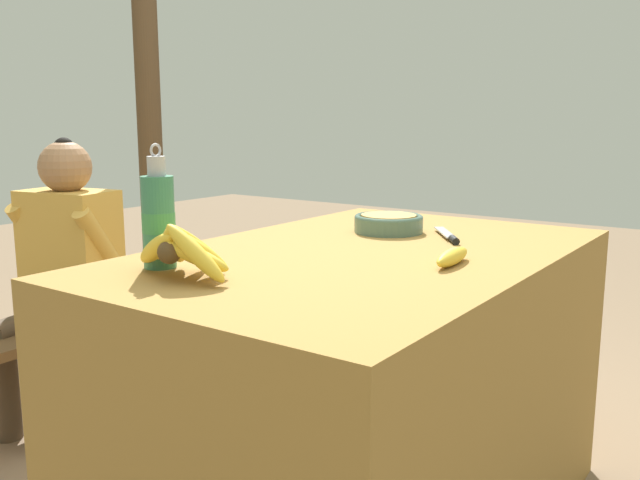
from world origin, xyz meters
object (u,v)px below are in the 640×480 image
Objects in this scene: banana_bunch_ripe at (181,249)px; loose_banana_front at (452,257)px; wooden_bench at (15,348)px; support_post_far at (148,93)px; knife at (449,236)px; serving_bowl at (389,222)px; water_bottle at (159,219)px; seated_vendor at (63,265)px.

banana_bunch_ripe is 1.63× the size of loose_banana_front.
support_post_far is (0.96, 0.36, 0.92)m from wooden_bench.
support_post_far is (0.46, 1.77, 0.44)m from knife.
serving_bowl is (0.78, -0.06, -0.03)m from banana_bunch_ripe.
banana_bunch_ripe is 0.16× the size of wooden_bench.
support_post_far is (1.17, 1.38, 0.34)m from water_bottle.
support_post_far reaches higher than knife.
seated_vendor is at bearing -152.79° from support_post_far.
wooden_bench is at bearing -22.30° from seated_vendor.
serving_bowl is 0.11× the size of wooden_bench.
banana_bunch_ripe is 1.98m from support_post_far.
wooden_bench is at bearing 97.27° from loose_banana_front.
serving_bowl reaches higher than knife.
wooden_bench is at bearing -159.52° from support_post_far.
serving_bowl is at bearing -14.51° from water_bottle.
knife is (0.71, -0.39, -0.10)m from water_bottle.
serving_bowl is 1.40m from wooden_bench.
water_bottle reaches higher than loose_banana_front.
seated_vendor is (0.45, 1.10, -0.25)m from banana_bunch_ripe.
loose_banana_front is 2.10m from support_post_far.
seated_vendor is 1.08m from support_post_far.
water_bottle is 1.19m from wooden_bench.
knife is (-0.01, -0.20, -0.02)m from serving_bowl.
wooden_bench is at bearing 112.95° from serving_bowl.
serving_bowl is 1.14× the size of loose_banana_front.
water_bottle is (-0.72, 0.19, 0.08)m from serving_bowl.
loose_banana_front is at bearing -41.53° from banana_bunch_ripe.
serving_bowl is at bearing -4.63° from banana_bunch_ripe.
serving_bowl is 0.19× the size of seated_vendor.
water_bottle reaches higher than seated_vendor.
wooden_bench is (0.27, 1.14, -0.53)m from banana_bunch_ripe.
banana_bunch_ripe is 0.81m from knife.
knife is 0.11× the size of wooden_bench.
seated_vendor is (-0.33, 1.17, -0.22)m from serving_bowl.
wooden_bench is (-0.20, 1.56, -0.48)m from loose_banana_front.
banana_bunch_ripe is 1.29m from wooden_bench.
wooden_bench is at bearing 76.95° from banana_bunch_ripe.
serving_bowl is at bearing 50.29° from knife.
banana_bunch_ripe is at bearing 138.47° from loose_banana_front.
loose_banana_front is 0.86× the size of knife.
serving_bowl is at bearing 48.03° from loose_banana_front.
seated_vendor is (0.19, -0.04, 0.27)m from wooden_bench.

